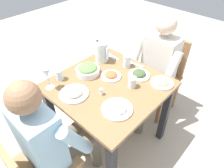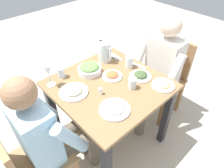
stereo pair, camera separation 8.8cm
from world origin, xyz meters
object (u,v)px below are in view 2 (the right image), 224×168
(plate_yoghurt, at_px, (115,108))
(plate_dolmas, at_px, (141,75))
(water_glass_near_right, at_px, (61,72))
(water_glass_by_pitcher, at_px, (132,83))
(chair_far, at_px, (167,74))
(water_pitcher, at_px, (105,51))
(plate_fries, at_px, (163,85))
(wine_glass, at_px, (48,71))
(dining_table, at_px, (109,96))
(plate_beans, at_px, (74,91))
(salt_shaker, at_px, (100,91))
(salad_bowl, at_px, (89,69))
(water_glass_near_left, at_px, (129,62))
(chair_near, at_px, (29,162))
(diner_near, at_px, (51,133))
(plate_rice_curry, at_px, (112,75))
(diner_far, at_px, (157,71))

(plate_yoghurt, height_order, plate_dolmas, same)
(plate_yoghurt, height_order, water_glass_near_right, water_glass_near_right)
(water_glass_by_pitcher, bearing_deg, plate_yoghurt, -73.34)
(chair_far, distance_m, water_pitcher, 0.76)
(plate_fries, bearing_deg, wine_glass, -134.03)
(dining_table, bearing_deg, plate_beans, -111.80)
(water_glass_by_pitcher, bearing_deg, water_pitcher, 166.68)
(dining_table, bearing_deg, plate_dolmas, 65.72)
(plate_dolmas, distance_m, salt_shaker, 0.39)
(salad_bowl, height_order, plate_yoghurt, salad_bowl)
(chair_far, relative_size, water_glass_near_left, 7.70)
(water_pitcher, bearing_deg, water_glass_near_right, -97.45)
(water_glass_by_pitcher, xyz_separation_m, water_glass_near_right, (-0.51, -0.33, 0.00))
(wine_glass, bearing_deg, chair_near, -52.43)
(plate_dolmas, distance_m, water_glass_near_right, 0.67)
(diner_near, bearing_deg, salad_bowl, 113.94)
(plate_dolmas, bearing_deg, wine_glass, -125.00)
(salad_bowl, distance_m, plate_dolmas, 0.44)
(dining_table, height_order, diner_near, diner_near)
(dining_table, xyz_separation_m, plate_yoghurt, (0.24, -0.17, 0.15))
(water_pitcher, distance_m, plate_rice_curry, 0.28)
(plate_yoghurt, distance_m, plate_dolmas, 0.44)
(chair_near, bearing_deg, plate_beans, 103.86)
(plate_fries, height_order, water_glass_by_pitcher, water_glass_by_pitcher)
(dining_table, bearing_deg, diner_near, -88.55)
(plate_fries, relative_size, water_glass_near_right, 1.99)
(dining_table, xyz_separation_m, plate_fries, (0.32, 0.30, 0.15))
(wine_glass, bearing_deg, salt_shaker, 32.14)
(water_glass_near_right, xyz_separation_m, water_glass_near_left, (0.29, 0.53, 0.01))
(diner_far, xyz_separation_m, plate_dolmas, (0.04, -0.32, 0.13))
(salad_bowl, relative_size, plate_beans, 0.90)
(plate_dolmas, xyz_separation_m, water_glass_near_left, (-0.17, 0.04, 0.04))
(diner_near, distance_m, plate_fries, 0.93)
(diner_near, xyz_separation_m, plate_dolmas, (0.10, 0.83, 0.13))
(plate_dolmas, bearing_deg, salt_shaker, -100.60)
(plate_rice_curry, distance_m, water_glass_by_pitcher, 0.21)
(plate_fries, xyz_separation_m, plate_dolmas, (-0.20, -0.04, 0.00))
(plate_rice_curry, relative_size, plate_dolmas, 0.93)
(plate_rice_curry, xyz_separation_m, salt_shaker, (0.09, -0.21, 0.01))
(dining_table, height_order, chair_far, chair_far)
(plate_beans, relative_size, salt_shaker, 4.19)
(plate_yoghurt, relative_size, plate_fries, 1.22)
(chair_near, height_order, diner_near, diner_near)
(salad_bowl, height_order, water_glass_near_left, water_glass_near_left)
(diner_near, distance_m, water_pitcher, 0.86)
(diner_far, bearing_deg, wine_glass, -112.78)
(chair_near, xyz_separation_m, diner_near, (0.00, 0.20, 0.15))
(chair_far, bearing_deg, chair_near, -92.33)
(dining_table, bearing_deg, plate_rice_curry, 122.12)
(water_glass_by_pitcher, bearing_deg, chair_near, -99.35)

